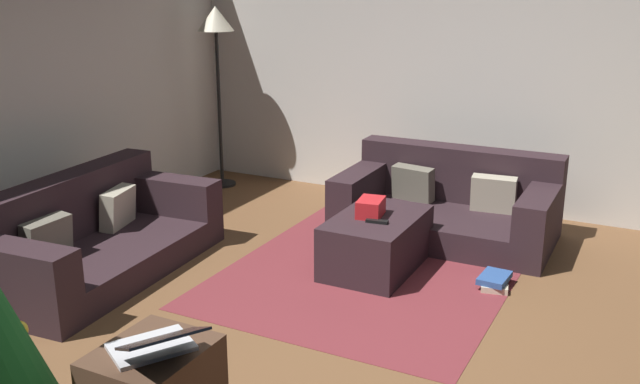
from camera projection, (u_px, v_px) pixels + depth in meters
name	position (u px, v px, depth m)	size (l,w,h in m)	color
ground_plane	(352.00, 359.00, 4.04)	(6.40, 6.40, 0.00)	brown
corner_partition	(500.00, 69.00, 6.33)	(0.12, 6.40, 2.60)	silver
couch_left	(90.00, 237.00, 5.19)	(1.96, 1.06, 0.69)	#2D1E23
couch_right	(449.00, 204.00, 5.94)	(1.01, 1.76, 0.70)	#2D1E23
ottoman	(376.00, 242.00, 5.25)	(0.91, 0.58, 0.41)	#2D1E23
gift_box	(371.00, 207.00, 5.18)	(0.25, 0.17, 0.13)	red
tv_remote	(377.00, 221.00, 5.05)	(0.05, 0.16, 0.02)	black
laptop	(155.00, 344.00, 3.03)	(0.51, 0.53, 0.19)	silver
book_stack	(495.00, 281.00, 4.97)	(0.30, 0.23, 0.09)	beige
corner_lamp	(216.00, 33.00, 6.97)	(0.36, 0.36, 1.82)	black
area_rug	(376.00, 267.00, 5.31)	(2.60, 2.00, 0.01)	maroon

